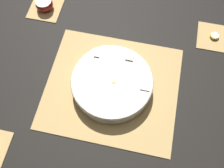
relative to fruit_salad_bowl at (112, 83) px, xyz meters
The scene contains 7 objects.
ground_plane 0.04m from the fruit_salad_bowl, 149.53° to the right, with size 6.00×6.00×0.00m, color black.
bamboo_mat_center 0.03m from the fruit_salad_bowl, 149.53° to the right, with size 0.46×0.41×0.01m.
coaster_mat_far_left 0.45m from the fruit_salad_bowl, 139.63° to the left, with size 0.13×0.13×0.01m.
coaster_mat_far_right 0.45m from the fruit_salad_bowl, 40.45° to the left, with size 0.13×0.13×0.01m.
fruit_salad_bowl is the anchor object (origin of this frame).
apple_half 0.45m from the fruit_salad_bowl, 139.63° to the left, with size 0.07×0.07×0.04m.
banana_coin_single 0.45m from the fruit_salad_bowl, 40.45° to the left, with size 0.04×0.04×0.01m.
Camera 1 is at (0.08, -0.37, 0.83)m, focal length 42.00 mm.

